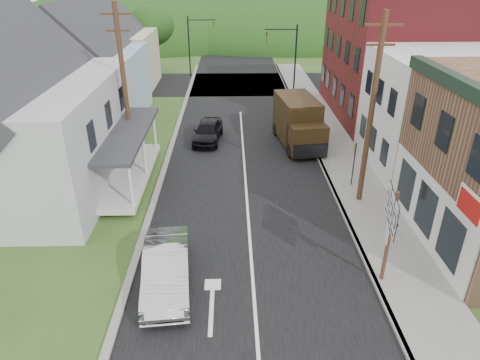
{
  "coord_description": "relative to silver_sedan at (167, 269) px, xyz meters",
  "views": [
    {
      "loc": [
        -0.76,
        -15.0,
        10.67
      ],
      "look_at": [
        -0.39,
        1.66,
        2.2
      ],
      "focal_mm": 32.0,
      "sensor_mm": 36.0,
      "label": 1
    }
  ],
  "objects": [
    {
      "name": "ground",
      "position": [
        3.15,
        2.56,
        -0.76
      ],
      "size": [
        120.0,
        120.0,
        0.0
      ],
      "primitive_type": "plane",
      "color": "#2D4719",
      "rests_on": "ground"
    },
    {
      "name": "road",
      "position": [
        3.15,
        12.56,
        -0.76
      ],
      "size": [
        9.0,
        90.0,
        0.02
      ],
      "primitive_type": "cube",
      "color": "black",
      "rests_on": "ground"
    },
    {
      "name": "cross_road",
      "position": [
        3.15,
        29.56,
        -0.76
      ],
      "size": [
        60.0,
        9.0,
        0.02
      ],
      "primitive_type": "cube",
      "color": "black",
      "rests_on": "ground"
    },
    {
      "name": "sidewalk_right",
      "position": [
        9.05,
        10.56,
        -0.69
      ],
      "size": [
        2.8,
        55.0,
        0.15
      ],
      "primitive_type": "cube",
      "color": "slate",
      "rests_on": "ground"
    },
    {
      "name": "curb_right",
      "position": [
        7.7,
        10.56,
        -0.69
      ],
      "size": [
        0.2,
        55.0,
        0.15
      ],
      "primitive_type": "cube",
      "color": "slate",
      "rests_on": "ground"
    },
    {
      "name": "curb_left",
      "position": [
        -1.5,
        10.56,
        -0.7
      ],
      "size": [
        0.3,
        55.0,
        0.12
      ],
      "primitive_type": "cube",
      "color": "slate",
      "rests_on": "ground"
    },
    {
      "name": "storefront_white",
      "position": [
        14.45,
        10.06,
        2.49
      ],
      "size": [
        8.0,
        7.0,
        6.5
      ],
      "primitive_type": "cube",
      "color": "silver",
      "rests_on": "ground"
    },
    {
      "name": "storefront_red",
      "position": [
        14.45,
        19.56,
        4.24
      ],
      "size": [
        8.0,
        12.0,
        10.0
      ],
      "primitive_type": "cube",
      "color": "maroon",
      "rests_on": "ground"
    },
    {
      "name": "house_gray",
      "position": [
        -8.85,
        8.56,
        3.47
      ],
      "size": [
        10.2,
        12.24,
        8.35
      ],
      "color": "#A3A5A8",
      "rests_on": "ground"
    },
    {
      "name": "house_blue",
      "position": [
        -7.85,
        19.56,
        2.93
      ],
      "size": [
        7.14,
        8.16,
        7.28
      ],
      "color": "#98B4CF",
      "rests_on": "ground"
    },
    {
      "name": "house_cream",
      "position": [
        -8.35,
        28.56,
        2.93
      ],
      "size": [
        7.14,
        8.16,
        7.28
      ],
      "color": "#B4AB8C",
      "rests_on": "ground"
    },
    {
      "name": "utility_pole_right",
      "position": [
        8.75,
        6.06,
        3.89
      ],
      "size": [
        1.6,
        0.26,
        9.0
      ],
      "color": "#472D19",
      "rests_on": "ground"
    },
    {
      "name": "utility_pole_left",
      "position": [
        -3.35,
        10.56,
        3.89
      ],
      "size": [
        1.6,
        0.26,
        9.0
      ],
      "color": "#472D19",
      "rests_on": "ground"
    },
    {
      "name": "traffic_signal_right",
      "position": [
        7.46,
        26.06,
        2.99
      ],
      "size": [
        2.87,
        0.2,
        6.0
      ],
      "color": "black",
      "rests_on": "ground"
    },
    {
      "name": "traffic_signal_left",
      "position": [
        -1.15,
        33.06,
        2.99
      ],
      "size": [
        2.87,
        0.2,
        6.0
      ],
      "color": "black",
      "rests_on": "ground"
    },
    {
      "name": "tree_left_d",
      "position": [
        -5.85,
        34.56,
        4.12
      ],
      "size": [
        4.8,
        4.8,
        6.94
      ],
      "color": "#382616",
      "rests_on": "ground"
    },
    {
      "name": "forested_ridge",
      "position": [
        3.15,
        57.56,
        -0.76
      ],
      "size": [
        90.0,
        30.0,
        16.0
      ],
      "primitive_type": "ellipsoid",
      "color": "#113911",
      "rests_on": "ground"
    },
    {
      "name": "silver_sedan",
      "position": [
        0.0,
        0.0,
        0.0
      ],
      "size": [
        2.06,
        4.77,
        1.53
      ],
      "primitive_type": "imported",
      "rotation": [
        0.0,
        0.0,
        0.1
      ],
      "color": "#AFAFB4",
      "rests_on": "ground"
    },
    {
      "name": "dark_sedan",
      "position": [
        0.85,
        14.37,
        -0.06
      ],
      "size": [
        2.12,
        4.32,
        1.42
      ],
      "primitive_type": "imported",
      "rotation": [
        0.0,
        0.0,
        -0.11
      ],
      "color": "black",
      "rests_on": "ground"
    },
    {
      "name": "delivery_van",
      "position": [
        6.73,
        13.59,
        0.78
      ],
      "size": [
        2.88,
        5.68,
        3.04
      ],
      "rotation": [
        0.0,
        0.0,
        0.13
      ],
      "color": "black",
      "rests_on": "ground"
    },
    {
      "name": "route_sign_cluster",
      "position": [
        7.9,
        0.02,
        1.78
      ],
      "size": [
        0.46,
        2.09,
        3.7
      ],
      "rotation": [
        0.0,
        0.0,
        -0.19
      ],
      "color": "#472D19",
      "rests_on": "sidewalk_right"
    },
    {
      "name": "warning_sign",
      "position": [
        8.73,
        7.62,
        1.0
      ],
      "size": [
        0.26,
        0.66,
        2.53
      ],
      "rotation": [
        0.0,
        0.0,
        -0.36
      ],
      "color": "black",
      "rests_on": "sidewalk_right"
    }
  ]
}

